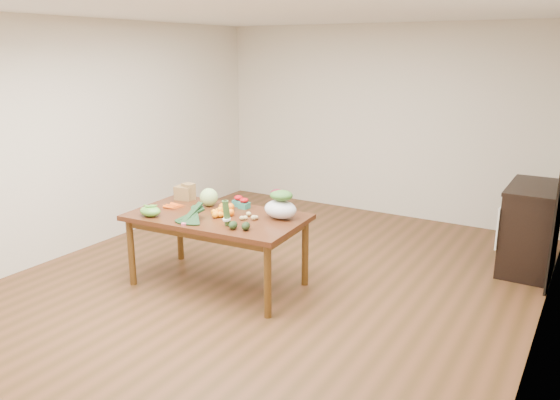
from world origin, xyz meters
The scene contains 26 objects.
floor centered at (0.00, 0.00, 0.00)m, with size 6.00×6.00×0.00m, color brown.
ceiling centered at (0.00, 0.00, 2.70)m, with size 5.00×6.00×0.02m, color white.
room_walls centered at (0.00, 0.00, 1.35)m, with size 5.02×6.02×2.70m.
dining_table centered at (-0.43, -0.33, 0.38)m, with size 1.74×0.96×0.75m, color #462010.
cabinet centered at (2.22, 1.79, 0.47)m, with size 0.52×1.02×0.94m, color black.
dish_towel centered at (1.96, 1.40, 0.55)m, with size 0.02×0.28×0.45m, color white.
paper_bag centered at (-1.09, -0.04, 0.84)m, with size 0.25×0.21×0.18m, color olive, non-canonical shape.
cabbage centered at (-0.70, -0.11, 0.84)m, with size 0.19×0.19×0.19m, color #AADC7F.
strawberry_basket_a centered at (-0.43, 0.05, 0.80)m, with size 0.10×0.10×0.09m, color #B30B12, non-canonical shape.
strawberry_basket_b centered at (-0.33, 0.01, 0.79)m, with size 0.10×0.10×0.09m, color #AE0B13, non-canonical shape.
orange_a centered at (-0.46, -0.19, 0.79)m, with size 0.09×0.09×0.09m, color orange.
orange_b centered at (-0.40, -0.14, 0.79)m, with size 0.08×0.08×0.08m, color orange.
orange_c centered at (-0.29, -0.28, 0.79)m, with size 0.07×0.07×0.07m, color orange.
mandarin_cluster centered at (-0.37, -0.34, 0.80)m, with size 0.18×0.18×0.10m, color #FFA90F, non-canonical shape.
carrots centered at (-0.96, -0.34, 0.76)m, with size 0.22×0.19×0.03m, color #FF6215, non-canonical shape.
snap_pea_bag centered at (-0.97, -0.70, 0.80)m, with size 0.23×0.17×0.10m, color #62A136.
kale_bunch centered at (-0.50, -0.65, 0.83)m, with size 0.32×0.40×0.16m, color black, non-canonical shape.
asparagus_bundle centered at (-0.13, -0.56, 0.88)m, with size 0.08×0.08×0.25m, color #5A813B, non-canonical shape.
potato_a centered at (-0.09, -0.31, 0.77)m, with size 0.05×0.04×0.04m, color tan.
potato_b centered at (-0.12, -0.34, 0.77)m, with size 0.05×0.04×0.04m, color #D4BD7A.
potato_c centered at (-0.01, -0.24, 0.77)m, with size 0.05×0.04×0.04m, color #D6B27B.
potato_d centered at (-0.14, -0.19, 0.77)m, with size 0.05×0.05×0.04m, color #DDC77F.
potato_e centered at (-0.02, -0.28, 0.77)m, with size 0.06×0.05×0.05m, color tan.
avocado_a centered at (-0.03, -0.61, 0.79)m, with size 0.08×0.11×0.08m, color black.
avocado_b centered at (0.09, -0.57, 0.79)m, with size 0.08×0.11×0.08m, color black.
salad_bag centered at (0.17, -0.10, 0.88)m, with size 0.33×0.25×0.26m, color white, non-canonical shape.
Camera 1 is at (2.79, -4.46, 2.33)m, focal length 35.00 mm.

